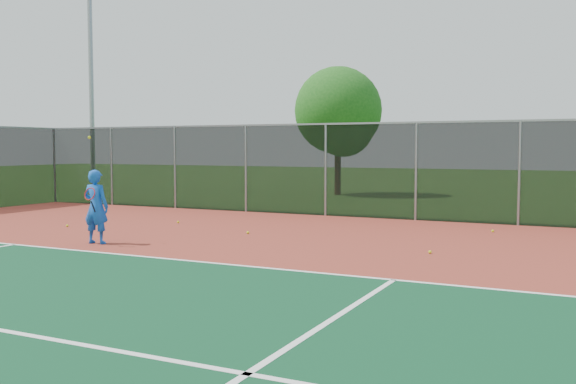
% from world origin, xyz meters
% --- Properties ---
extents(ground, '(120.00, 120.00, 0.00)m').
position_xyz_m(ground, '(0.00, 0.00, 0.00)').
color(ground, '#295618').
rests_on(ground, ground).
extents(court_apron, '(30.00, 20.00, 0.02)m').
position_xyz_m(court_apron, '(0.00, 2.00, 0.01)').
color(court_apron, maroon).
rests_on(court_apron, ground).
extents(court_lines, '(22.10, 13.05, 0.00)m').
position_xyz_m(court_lines, '(2.00, -1.88, 0.03)').
color(court_lines, white).
rests_on(court_lines, court_apron).
extents(fence_back, '(30.00, 0.06, 3.03)m').
position_xyz_m(fence_back, '(0.00, 12.00, 1.56)').
color(fence_back, black).
rests_on(fence_back, court_apron).
extents(tennis_player, '(0.68, 0.66, 2.51)m').
position_xyz_m(tennis_player, '(-5.44, 4.00, 0.88)').
color(tennis_player, blue).
rests_on(tennis_player, court_apron).
extents(practice_ball_0, '(0.07, 0.07, 0.07)m').
position_xyz_m(practice_ball_0, '(1.90, 5.99, 0.06)').
color(practice_ball_0, '#D2E01A').
rests_on(practice_ball_0, court_apron).
extents(practice_ball_2, '(0.07, 0.07, 0.07)m').
position_xyz_m(practice_ball_2, '(2.58, 10.10, 0.06)').
color(practice_ball_2, '#D2E01A').
rests_on(practice_ball_2, court_apron).
extents(practice_ball_3, '(0.07, 0.07, 0.07)m').
position_xyz_m(practice_ball_3, '(-3.09, 7.00, 0.06)').
color(practice_ball_3, '#D2E01A').
rests_on(practice_ball_3, court_apron).
extents(practice_ball_4, '(0.07, 0.07, 0.07)m').
position_xyz_m(practice_ball_4, '(-6.10, 8.13, 0.06)').
color(practice_ball_4, '#D2E01A').
rests_on(practice_ball_4, court_apron).
extents(practice_ball_5, '(0.07, 0.07, 0.07)m').
position_xyz_m(practice_ball_5, '(-8.39, 6.03, 0.06)').
color(practice_ball_5, '#D2E01A').
rests_on(practice_ball_5, court_apron).
extents(floodlight_nw, '(0.90, 0.40, 11.72)m').
position_xyz_m(floodlight_nw, '(-18.76, 18.26, 6.63)').
color(floodlight_nw, gray).
rests_on(floodlight_nw, ground).
extents(tree_back_left, '(4.13, 4.13, 6.07)m').
position_xyz_m(tree_back_left, '(-6.06, 20.98, 3.81)').
color(tree_back_left, '#382614').
rests_on(tree_back_left, ground).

